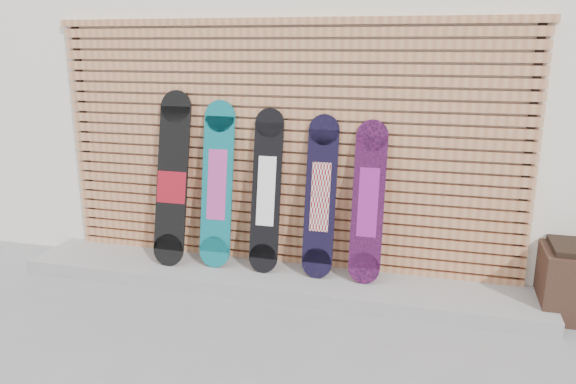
# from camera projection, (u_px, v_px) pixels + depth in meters

# --- Properties ---
(ground) EXTENTS (80.00, 80.00, 0.00)m
(ground) POSITION_uv_depth(u_px,v_px,m) (267.00, 323.00, 4.32)
(ground) COLOR gray
(ground) RESTS_ON ground
(building) EXTENTS (12.00, 5.00, 3.60)m
(building) POSITION_uv_depth(u_px,v_px,m) (388.00, 67.00, 6.99)
(building) COLOR white
(building) RESTS_ON ground
(concrete_step) EXTENTS (4.60, 0.70, 0.12)m
(concrete_step) POSITION_uv_depth(u_px,v_px,m) (274.00, 279.00, 4.98)
(concrete_step) COLOR gray
(concrete_step) RESTS_ON ground
(slat_wall) EXTENTS (4.26, 0.08, 2.29)m
(slat_wall) POSITION_uv_depth(u_px,v_px,m) (283.00, 146.00, 4.95)
(slat_wall) COLOR #BA764D
(slat_wall) RESTS_ON ground
(snowboard_0) EXTENTS (0.30, 0.38, 1.56)m
(snowboard_0) POSITION_uv_depth(u_px,v_px,m) (172.00, 180.00, 5.08)
(snowboard_0) COLOR black
(snowboard_0) RESTS_ON concrete_step
(snowboard_1) EXTENTS (0.29, 0.30, 1.48)m
(snowboard_1) POSITION_uv_depth(u_px,v_px,m) (217.00, 185.00, 5.02)
(snowboard_1) COLOR #0B646E
(snowboard_1) RESTS_ON concrete_step
(snowboard_2) EXTENTS (0.26, 0.30, 1.43)m
(snowboard_2) POSITION_uv_depth(u_px,v_px,m) (266.00, 191.00, 4.91)
(snowboard_2) COLOR black
(snowboard_2) RESTS_ON concrete_step
(snowboard_3) EXTENTS (0.27, 0.29, 1.39)m
(snowboard_3) POSITION_uv_depth(u_px,v_px,m) (320.00, 197.00, 4.80)
(snowboard_3) COLOR black
(snowboard_3) RESTS_ON concrete_step
(snowboard_4) EXTENTS (0.27, 0.30, 1.36)m
(snowboard_4) POSITION_uv_depth(u_px,v_px,m) (368.00, 202.00, 4.69)
(snowboard_4) COLOR black
(snowboard_4) RESTS_ON concrete_step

